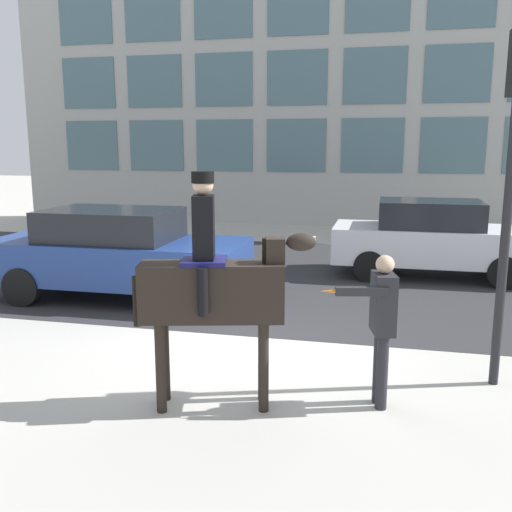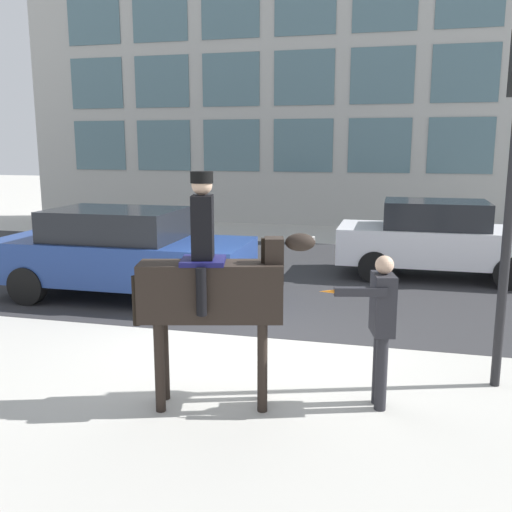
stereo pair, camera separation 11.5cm
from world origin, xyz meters
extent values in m
plane|color=#B2AFA8|center=(0.00, 0.00, 0.00)|extent=(80.00, 80.00, 0.00)
cube|color=#2D2D30|center=(0.00, 4.75, 0.00)|extent=(24.07, 8.50, 0.01)
cube|color=slate|center=(-9.27, 12.83, 2.84)|extent=(2.12, 0.02, 1.85)
cube|color=slate|center=(-6.62, 12.83, 2.84)|extent=(2.12, 0.02, 1.85)
cube|color=slate|center=(-3.97, 12.83, 2.84)|extent=(2.12, 0.02, 1.85)
cube|color=slate|center=(-1.32, 12.83, 2.84)|extent=(2.12, 0.02, 1.85)
cube|color=slate|center=(1.32, 12.83, 2.84)|extent=(2.12, 0.02, 1.85)
cube|color=slate|center=(3.97, 12.83, 2.84)|extent=(2.12, 0.02, 1.85)
cube|color=slate|center=(-9.27, 12.83, 5.15)|extent=(2.12, 0.02, 1.85)
cube|color=slate|center=(-6.62, 12.83, 5.15)|extent=(2.12, 0.02, 1.85)
cube|color=slate|center=(-3.97, 12.83, 5.15)|extent=(2.12, 0.02, 1.85)
cube|color=slate|center=(-1.32, 12.83, 5.15)|extent=(2.12, 0.02, 1.85)
cube|color=slate|center=(1.32, 12.83, 5.15)|extent=(2.12, 0.02, 1.85)
cube|color=slate|center=(3.97, 12.83, 5.15)|extent=(2.12, 0.02, 1.85)
cube|color=slate|center=(-9.27, 12.83, 7.46)|extent=(2.12, 0.02, 1.85)
cube|color=slate|center=(-6.62, 12.83, 7.46)|extent=(2.12, 0.02, 1.85)
cube|color=slate|center=(-3.97, 12.83, 7.46)|extent=(2.12, 0.02, 1.85)
cube|color=slate|center=(-1.32, 12.83, 7.46)|extent=(2.12, 0.02, 1.85)
cube|color=slate|center=(1.32, 12.83, 7.46)|extent=(2.12, 0.02, 1.85)
cube|color=black|center=(0.08, -1.84, 1.32)|extent=(1.61, 0.80, 0.63)
cylinder|color=black|center=(0.59, -1.55, 0.50)|extent=(0.11, 0.11, 1.00)
cylinder|color=black|center=(0.66, -1.85, 0.50)|extent=(0.11, 0.11, 1.00)
cylinder|color=black|center=(-0.49, -1.82, 0.50)|extent=(0.11, 0.11, 1.00)
cylinder|color=black|center=(-0.42, -2.12, 0.50)|extent=(0.11, 0.11, 1.00)
cube|color=black|center=(0.75, -1.67, 1.66)|extent=(0.25, 0.28, 0.49)
cube|color=black|center=(0.63, -1.70, 1.68)|extent=(0.06, 0.09, 0.44)
ellipsoid|color=black|center=(1.01, -1.61, 1.86)|extent=(0.36, 0.27, 0.19)
cube|color=silver|center=(1.11, -1.59, 1.88)|extent=(0.12, 0.08, 0.08)
cylinder|color=black|center=(-0.71, -2.03, 1.21)|extent=(0.09, 0.09, 0.55)
cube|color=#14144C|center=(0.01, -1.86, 1.65)|extent=(0.57, 0.58, 0.05)
cube|color=black|center=(0.01, -1.86, 2.02)|extent=(0.29, 0.36, 0.67)
sphere|color=#D1A889|center=(0.01, -1.86, 2.47)|extent=(0.22, 0.22, 0.22)
cylinder|color=black|center=(0.01, -1.86, 2.54)|extent=(0.24, 0.24, 0.12)
cylinder|color=black|center=(-0.06, -1.59, 1.38)|extent=(0.11, 0.11, 0.50)
cylinder|color=black|center=(0.07, -2.12, 1.38)|extent=(0.11, 0.11, 0.50)
cylinder|color=#232328|center=(1.91, -1.51, 0.43)|extent=(0.13, 0.13, 0.85)
cylinder|color=#232328|center=(1.88, -1.35, 0.43)|extent=(0.13, 0.13, 0.85)
cube|color=#232328|center=(1.90, -1.43, 1.19)|extent=(0.30, 0.44, 0.66)
sphere|color=#D1A889|center=(1.90, -1.43, 1.62)|extent=(0.20, 0.20, 0.20)
cube|color=#232328|center=(1.67, -1.66, 1.37)|extent=(0.56, 0.21, 0.09)
cone|color=orange|center=(1.33, -1.74, 1.37)|extent=(0.19, 0.08, 0.04)
cube|color=navy|center=(-2.98, 2.12, 0.74)|extent=(4.79, 1.90, 0.77)
cube|color=black|center=(-3.10, 2.12, 1.41)|extent=(2.39, 1.67, 0.57)
cylinder|color=black|center=(-1.50, 1.25, 0.35)|extent=(0.71, 0.23, 0.71)
cylinder|color=black|center=(-1.50, 2.99, 0.35)|extent=(0.71, 0.23, 0.71)
cylinder|color=black|center=(-4.47, 1.25, 0.35)|extent=(0.71, 0.23, 0.71)
cylinder|color=black|center=(-4.47, 2.99, 0.35)|extent=(0.71, 0.23, 0.71)
cube|color=silver|center=(2.93, 5.32, 0.72)|extent=(4.31, 1.75, 0.77)
cube|color=black|center=(2.82, 5.32, 1.40)|extent=(2.16, 1.54, 0.58)
cylinder|color=black|center=(4.27, 4.51, 0.34)|extent=(0.67, 0.21, 0.67)
cylinder|color=black|center=(4.27, 6.13, 0.34)|extent=(0.67, 0.21, 0.67)
cylinder|color=black|center=(1.59, 4.51, 0.34)|extent=(0.67, 0.21, 0.67)
cylinder|color=black|center=(1.59, 6.13, 0.34)|extent=(0.67, 0.21, 0.67)
cylinder|color=black|center=(3.25, -0.51, 1.70)|extent=(0.11, 0.11, 3.40)
camera|label=1|loc=(1.88, -7.55, 2.88)|focal=40.00mm
camera|label=2|loc=(1.99, -7.52, 2.88)|focal=40.00mm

